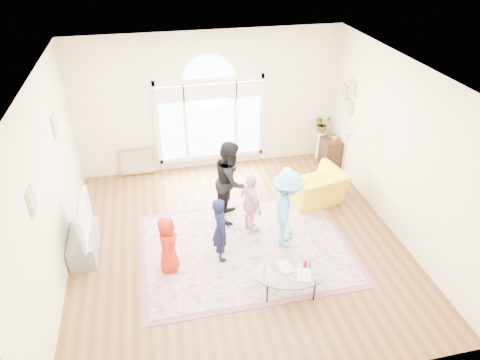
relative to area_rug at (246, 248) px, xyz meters
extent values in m
plane|color=brown|center=(-0.11, 0.22, -0.01)|extent=(6.00, 6.00, 0.00)
plane|color=beige|center=(-0.11, 3.22, 1.59)|extent=(6.00, 0.00, 6.00)
plane|color=beige|center=(-0.11, -2.78, 1.59)|extent=(6.00, 0.00, 6.00)
plane|color=beige|center=(-3.11, 0.22, 1.59)|extent=(0.00, 6.00, 6.00)
plane|color=beige|center=(2.89, 0.22, 1.59)|extent=(0.00, 6.00, 6.00)
plane|color=white|center=(-0.11, 0.22, 3.19)|extent=(6.00, 6.00, 0.00)
cube|color=white|center=(-0.11, 3.18, 0.24)|extent=(2.50, 0.08, 0.10)
cube|color=white|center=(-0.11, 3.18, 2.14)|extent=(2.50, 0.08, 0.10)
cube|color=white|center=(-1.33, 3.18, 1.19)|extent=(0.10, 0.08, 2.00)
cube|color=white|center=(1.11, 3.18, 1.19)|extent=(0.10, 0.08, 2.00)
cube|color=#C6E2FF|center=(-1.00, 3.18, 1.19)|extent=(0.55, 0.02, 1.80)
cube|color=#C6E2FF|center=(0.79, 3.18, 1.19)|extent=(0.55, 0.02, 1.80)
cube|color=#C6E2FF|center=(-0.11, 3.18, 1.19)|extent=(1.10, 0.02, 1.80)
cylinder|color=#C6E2FF|center=(-0.11, 3.18, 2.09)|extent=(1.20, 0.02, 1.20)
cube|color=white|center=(-0.69, 3.17, 1.19)|extent=(0.07, 0.04, 1.80)
cube|color=white|center=(0.48, 3.17, 1.19)|extent=(0.07, 0.04, 1.80)
cube|color=white|center=(-1.00, 3.10, 1.91)|extent=(0.65, 0.12, 0.35)
cube|color=white|center=(-0.11, 3.10, 1.91)|extent=(1.20, 0.12, 0.35)
cube|color=white|center=(0.79, 3.10, 1.91)|extent=(0.65, 0.12, 0.35)
cube|color=tan|center=(-3.09, 1.52, 2.09)|extent=(0.03, 0.34, 0.40)
cube|color=#ADA38E|center=(-3.07, 1.52, 2.09)|extent=(0.01, 0.28, 0.34)
cube|color=tan|center=(-3.09, -0.68, 1.99)|extent=(0.03, 0.30, 0.36)
cube|color=#ADA38E|center=(-3.07, -0.68, 1.99)|extent=(0.01, 0.24, 0.30)
cube|color=tan|center=(2.87, 2.27, 2.04)|extent=(0.03, 0.28, 0.34)
cube|color=#ADA38E|center=(2.85, 2.27, 2.04)|extent=(0.01, 0.22, 0.28)
cube|color=tan|center=(2.87, 2.27, 1.61)|extent=(0.03, 0.28, 0.34)
cube|color=#ADA38E|center=(2.85, 2.27, 1.61)|extent=(0.01, 0.22, 0.28)
cube|color=tan|center=(2.87, 2.62, 1.83)|extent=(0.03, 0.26, 0.32)
cube|color=#ADA38E|center=(2.85, 2.62, 1.83)|extent=(0.01, 0.20, 0.26)
cube|color=beige|center=(0.00, 0.00, 0.00)|extent=(3.60, 2.60, 0.02)
cube|color=#885361|center=(0.00, 0.00, 0.00)|extent=(3.80, 2.80, 0.01)
cube|color=gray|center=(-2.86, 0.52, 0.20)|extent=(0.45, 1.00, 0.42)
imported|color=black|center=(-2.86, 0.52, 0.74)|extent=(0.15, 1.15, 0.66)
cube|color=#5675C9|center=(-2.77, 0.52, 0.74)|extent=(0.02, 0.94, 0.53)
ellipsoid|color=silver|center=(0.44, -1.14, 0.40)|extent=(1.27, 0.92, 0.02)
cylinder|color=black|center=(0.85, -0.99, 0.19)|extent=(0.03, 0.03, 0.40)
cylinder|color=black|center=(0.11, -0.87, 0.19)|extent=(0.03, 0.03, 0.40)
cylinder|color=black|center=(0.78, -1.41, 0.19)|extent=(0.03, 0.03, 0.40)
cylinder|color=black|center=(0.04, -1.29, 0.19)|extent=(0.03, 0.03, 0.40)
imported|color=#B2A58C|center=(0.29, -1.06, 0.42)|extent=(0.27, 0.33, 0.03)
imported|color=#B2A58C|center=(0.54, -1.24, 0.42)|extent=(0.30, 0.34, 0.02)
cylinder|color=red|center=(0.72, -1.08, 0.47)|extent=(0.07, 0.07, 0.12)
imported|color=yellow|center=(1.78, 1.21, 0.34)|extent=(1.26, 1.15, 0.70)
cube|color=black|center=(2.67, 2.57, 0.34)|extent=(0.40, 0.50, 0.70)
cylinder|color=black|center=(2.43, 1.34, 0.00)|extent=(0.20, 0.20, 0.02)
cylinder|color=#BB8A43|center=(2.43, 1.34, 0.67)|extent=(0.02, 0.02, 1.35)
cone|color=#CCB284|center=(2.43, 1.34, 1.39)|extent=(0.31, 0.31, 0.22)
cylinder|color=white|center=(2.59, 3.01, 0.34)|extent=(0.20, 0.20, 0.70)
imported|color=#33722D|center=(2.59, 3.01, 0.91)|extent=(0.47, 0.43, 0.44)
cube|color=tan|center=(-1.89, 3.12, -0.01)|extent=(0.80, 0.14, 0.62)
imported|color=red|center=(-1.39, -0.23, 0.54)|extent=(0.43, 0.58, 1.07)
imported|color=#121338|center=(-0.48, -0.12, 0.62)|extent=(0.30, 0.45, 1.23)
imported|color=black|center=(-0.06, 1.05, 0.84)|extent=(0.87, 0.97, 1.66)
imported|color=#EFACBA|center=(0.21, 0.49, 0.62)|extent=(0.48, 0.77, 1.23)
imported|color=#5CAFD8|center=(0.74, 0.00, 0.77)|extent=(0.75, 1.08, 1.52)
camera|label=1|loc=(-1.38, -5.82, 5.22)|focal=32.00mm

